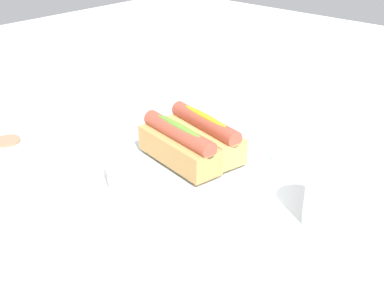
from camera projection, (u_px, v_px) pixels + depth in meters
The scene contains 7 objects.
ground_plane at pixel (200, 181), 0.79m from camera, with size 2.40×2.40×0.00m, color white.
serving_bowl at pixel (192, 164), 0.80m from camera, with size 0.27×0.27×0.04m.
hotdog_front at pixel (205, 134), 0.80m from camera, with size 0.16×0.08×0.06m.
hotdog_back at pixel (179, 145), 0.77m from camera, with size 0.16×0.07×0.06m.
water_glass at pixel (330, 197), 0.67m from camera, with size 0.07×0.07×0.09m.
paper_towel_roll at pixel (16, 187), 0.65m from camera, with size 0.11×0.11×0.13m.
napkin_box at pixel (38, 122), 0.82m from camera, with size 0.11×0.04×0.15m, color white.
Camera 1 is at (-0.45, 0.52, 0.41)m, focal length 47.06 mm.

